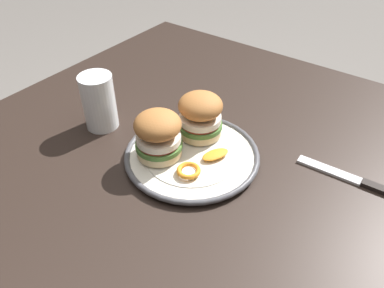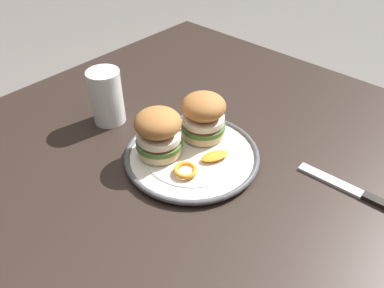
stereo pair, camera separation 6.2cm
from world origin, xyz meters
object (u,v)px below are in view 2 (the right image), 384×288
(dinner_plate, at_px, (192,155))
(drinking_glass, at_px, (107,100))
(sandwich_half_left, at_px, (158,132))
(dining_table, at_px, (223,185))
(sandwich_half_right, at_px, (203,115))
(table_knife, at_px, (360,194))

(dinner_plate, bearing_deg, drinking_glass, 6.47)
(sandwich_half_left, distance_m, drinking_glass, 0.19)
(dining_table, height_order, sandwich_half_right, sandwich_half_right)
(sandwich_half_right, bearing_deg, dinner_plate, 110.94)
(dining_table, relative_size, sandwich_half_right, 9.19)
(dining_table, bearing_deg, table_knife, -163.33)
(dining_table, relative_size, dinner_plate, 4.11)
(sandwich_half_left, bearing_deg, table_knife, -153.81)
(sandwich_half_right, xyz_separation_m, drinking_glass, (0.22, 0.09, -0.01))
(dining_table, distance_m, table_knife, 0.29)
(dining_table, height_order, table_knife, table_knife)
(drinking_glass, bearing_deg, table_knife, -163.50)
(table_knife, bearing_deg, dining_table, 16.67)
(sandwich_half_left, relative_size, table_knife, 0.54)
(sandwich_half_left, relative_size, drinking_glass, 0.90)
(dining_table, bearing_deg, sandwich_half_right, -5.26)
(dining_table, distance_m, drinking_glass, 0.34)
(dinner_plate, relative_size, sandwich_half_left, 2.43)
(dining_table, distance_m, dinner_plate, 0.13)
(dining_table, height_order, dinner_plate, dinner_plate)
(dining_table, xyz_separation_m, drinking_glass, (0.29, 0.09, 0.15))
(sandwich_half_right, height_order, drinking_glass, drinking_glass)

